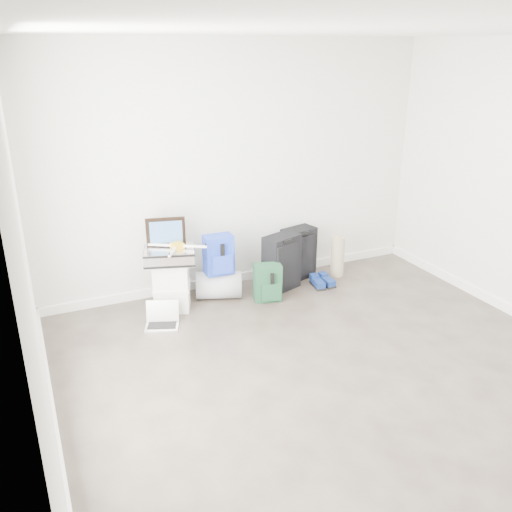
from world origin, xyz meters
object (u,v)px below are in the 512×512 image
large_suitcase (282,263)px  laptop (162,320)px  duffel_bag (219,285)px  carry_on (299,253)px  boxes_stack (172,285)px  briefcase (170,255)px

large_suitcase → laptop: 1.53m
duffel_bag → carry_on: bearing=27.1°
large_suitcase → boxes_stack: bearing=160.0°
duffel_bag → laptop: 0.83m
duffel_bag → carry_on: carry_on is taller
boxes_stack → laptop: 0.42m
duffel_bag → briefcase: bearing=-154.6°
briefcase → duffel_bag: size_ratio=1.02×
boxes_stack → briefcase: briefcase is taller
briefcase → large_suitcase: 1.31m
duffel_bag → boxes_stack: bearing=-154.6°
carry_on → laptop: (-1.80, -0.49, -0.25)m
briefcase → laptop: 0.66m
large_suitcase → duffel_bag: bearing=155.5°
briefcase → duffel_bag: bearing=22.2°
boxes_stack → duffel_bag: boxes_stack is taller
boxes_stack → carry_on: bearing=27.1°
boxes_stack → large_suitcase: size_ratio=0.84×
briefcase → duffel_bag: briefcase is taller
boxes_stack → large_suitcase: (1.28, -0.02, 0.05)m
boxes_stack → large_suitcase: bearing=19.9°
large_suitcase → laptop: (-1.48, -0.29, -0.26)m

